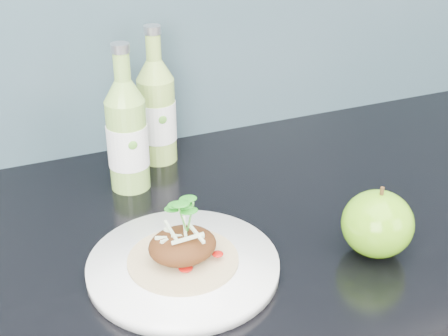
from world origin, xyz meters
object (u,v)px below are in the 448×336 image
Objects in this scene: green_apple at (377,224)px; cider_bottle_left at (127,136)px; cider_bottle_right at (157,112)px; dinner_plate at (183,266)px.

cider_bottle_left is (-0.25, 0.29, 0.04)m from green_apple.
cider_bottle_left is at bearing 130.31° from green_apple.
cider_bottle_left and cider_bottle_right have the same top height.
cider_bottle_left reaches higher than green_apple.
green_apple is (0.24, -0.06, 0.04)m from dinner_plate.
dinner_plate is 0.25m from cider_bottle_left.
cider_bottle_right is (0.07, 0.07, 0.00)m from cider_bottle_left.
cider_bottle_right reaches higher than green_apple.
dinner_plate is at bearing -103.57° from cider_bottle_left.
dinner_plate is at bearing 166.86° from green_apple.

